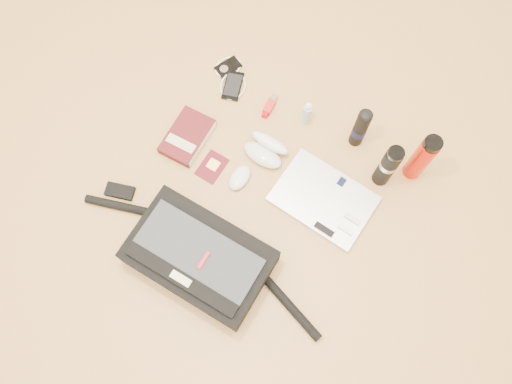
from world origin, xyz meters
TOP-DOWN VIEW (x-y plane):
  - ground at (0.00, 0.00)m, footprint 4.00×4.00m
  - messenger_bag at (-0.03, -0.22)m, footprint 0.94×0.31m
  - laptop at (0.20, 0.20)m, footprint 0.34×0.24m
  - book at (-0.34, 0.12)m, footprint 0.15×0.22m
  - passport at (-0.20, 0.08)m, footprint 0.09×0.12m
  - mouse at (-0.09, 0.10)m, footprint 0.07×0.11m
  - sunglasses_case at (-0.07, 0.24)m, footprint 0.15×0.13m
  - ipod at (-0.39, 0.46)m, footprint 0.11×0.11m
  - phone at (-0.33, 0.40)m, footprint 0.13×0.14m
  - inhaler at (-0.16, 0.40)m, footprint 0.04×0.10m
  - spray_bottle at (-0.02, 0.43)m, footprint 0.04×0.04m
  - aerosol_can at (0.18, 0.46)m, footprint 0.06×0.06m
  - thermos_black at (0.33, 0.39)m, footprint 0.08×0.08m
  - thermos_red at (0.41, 0.47)m, footprint 0.08×0.08m

SIDE VIEW (x-z plane):
  - ground at x=0.00m, z-range 0.00..0.00m
  - passport at x=-0.20m, z-range 0.00..0.01m
  - ipod at x=-0.39m, z-range 0.00..0.01m
  - phone at x=-0.33m, z-range 0.00..0.01m
  - laptop at x=0.20m, z-range 0.00..0.03m
  - inhaler at x=-0.16m, z-range 0.00..0.03m
  - mouse at x=-0.09m, z-range 0.00..0.03m
  - book at x=-0.34m, z-range 0.00..0.04m
  - sunglasses_case at x=-0.07m, z-range -0.01..0.08m
  - spray_bottle at x=-0.02m, z-range -0.01..0.12m
  - messenger_bag at x=-0.03m, z-range -0.01..0.12m
  - aerosol_can at x=0.18m, z-range 0.00..0.21m
  - thermos_black at x=0.33m, z-range 0.00..0.23m
  - thermos_red at x=0.41m, z-range 0.00..0.25m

